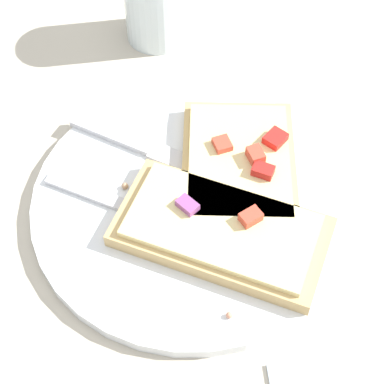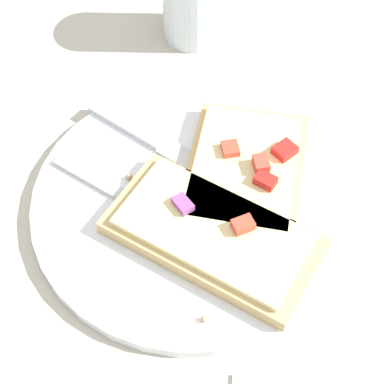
# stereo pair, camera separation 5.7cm
# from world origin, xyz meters

# --- Properties ---
(ground_plane) EXTENTS (4.00, 4.00, 0.00)m
(ground_plane) POSITION_xyz_m (0.00, 0.00, 0.00)
(ground_plane) COLOR #BCB29E
(plate) EXTENTS (0.29, 0.29, 0.01)m
(plate) POSITION_xyz_m (0.00, 0.00, 0.01)
(plate) COLOR white
(plate) RESTS_ON ground
(fork) EXTENTS (0.21, 0.13, 0.01)m
(fork) POSITION_xyz_m (-0.02, -0.02, 0.01)
(fork) COLOR silver
(fork) RESTS_ON plate
(knife) EXTENTS (0.20, 0.14, 0.01)m
(knife) POSITION_xyz_m (-0.03, 0.05, 0.01)
(knife) COLOR silver
(knife) RESTS_ON plate
(pizza_slice_main) EXTENTS (0.20, 0.16, 0.03)m
(pizza_slice_main) POSITION_xyz_m (0.02, -0.04, 0.02)
(pizza_slice_main) COLOR tan
(pizza_slice_main) RESTS_ON plate
(pizza_slice_corner) EXTENTS (0.12, 0.16, 0.03)m
(pizza_slice_corner) POSITION_xyz_m (0.05, 0.03, 0.02)
(pizza_slice_corner) COLOR tan
(pizza_slice_corner) RESTS_ON plate
(crumb_scatter) EXTENTS (0.14, 0.14, 0.01)m
(crumb_scatter) POSITION_xyz_m (0.01, -0.03, 0.02)
(crumb_scatter) COLOR tan
(crumb_scatter) RESTS_ON plate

